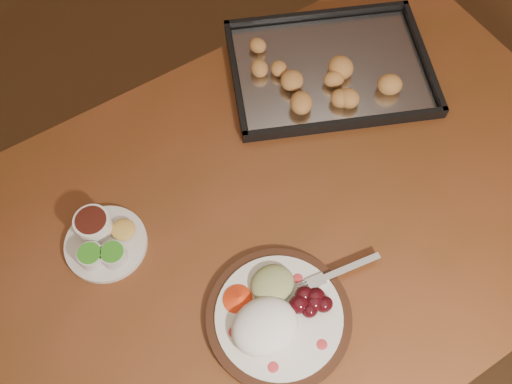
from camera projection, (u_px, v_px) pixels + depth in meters
ground at (272, 300)px, 1.84m from camera, size 4.00×4.00×0.00m
dining_table at (261, 245)px, 1.23m from camera, size 1.56×1.00×0.75m
dinner_plate at (276, 315)px, 1.04m from camera, size 0.36×0.27×0.06m
condiment_saucer at (102, 240)px, 1.11m from camera, size 0.16×0.16×0.05m
baking_tray at (330, 68)px, 1.32m from camera, size 0.54×0.47×0.05m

